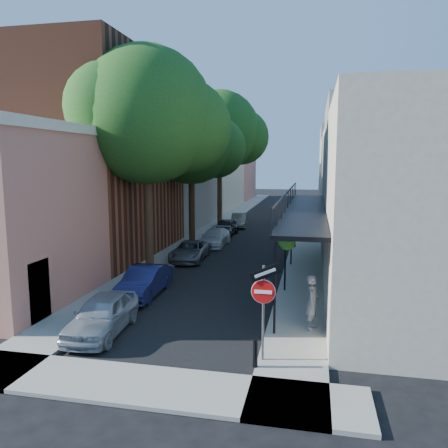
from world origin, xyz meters
The scene contains 19 objects.
ground centered at (0.00, 0.00, 0.00)m, with size 160.00×160.00×0.00m, color black.
road_surface centered at (0.00, 30.00, 0.01)m, with size 6.00×64.00×0.01m, color black.
sidewalk_left centered at (-4.00, 30.00, 0.06)m, with size 2.00×64.00×0.12m, color gray.
sidewalk_right centered at (4.00, 30.00, 0.06)m, with size 2.00×64.00×0.12m, color gray.
sidewalk_cross centered at (0.00, -1.00, 0.06)m, with size 12.00×2.00×0.12m, color gray.
buildings_left centered at (-9.30, 28.76, 4.94)m, with size 10.10×59.10×12.00m.
buildings_right centered at (8.99, 29.49, 4.42)m, with size 9.80×55.00×10.00m.
sign_post centered at (3.16, 0.97, 2.04)m, with size 0.89×0.17×2.99m.
bollard centered at (3.00, 0.50, 0.52)m, with size 0.14×0.14×0.80m, color black.
oak_near centered at (-3.37, 10.26, 7.88)m, with size 7.48×6.80×11.42m.
oak_mid centered at (-3.42, 18.23, 7.06)m, with size 6.60×6.00×10.20m.
oak_far centered at (-3.35, 27.27, 8.26)m, with size 7.70×7.00×11.90m.
parked_car_a centered at (-2.41, 2.10, 0.66)m, with size 1.55×3.86×1.31m, color #9299A2.
parked_car_b centered at (-2.60, 6.27, 0.64)m, with size 1.35×3.88×1.28m, color #161A47.
parked_car_c centered at (-2.60, 13.29, 0.56)m, with size 1.85×4.01×1.11m, color slate.
parked_car_d centered at (-2.15, 17.90, 0.59)m, with size 1.64×4.04×1.17m, color silver.
parked_car_e centered at (-2.27, 22.11, 0.64)m, with size 1.52×3.78×1.29m, color black.
parked_car_f centered at (-2.00, 26.78, 0.60)m, with size 1.28×3.66×1.20m, color slate.
pedestrian centered at (4.51, 3.65, 1.06)m, with size 0.69×0.45×1.88m, color slate.
Camera 1 is at (4.49, -10.87, 5.79)m, focal length 35.00 mm.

